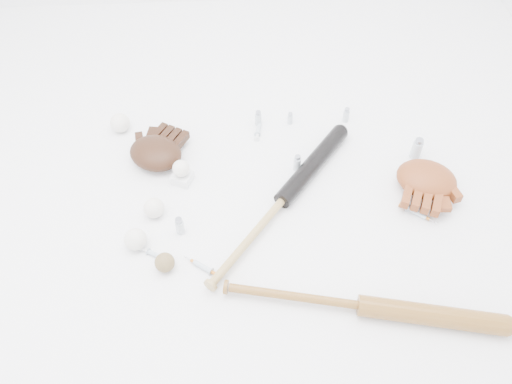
{
  "coord_description": "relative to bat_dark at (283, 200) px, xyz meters",
  "views": [
    {
      "loc": [
        -0.05,
        -1.16,
        1.48
      ],
      "look_at": [
        0.02,
        0.02,
        0.06
      ],
      "focal_mm": 35.0,
      "sensor_mm": 36.0,
      "label": 1
    }
  ],
  "objects": [
    {
      "name": "baseball_mid",
      "position": [
        -0.48,
        -0.01,
        0.0
      ],
      "size": [
        0.08,
        0.08,
        0.08
      ],
      "primitive_type": "sphere",
      "color": "white",
      "rests_on": "ground"
    },
    {
      "name": "pedestal",
      "position": [
        -0.38,
        0.15,
        -0.01
      ],
      "size": [
        0.09,
        0.09,
        0.04
      ],
      "primitive_type": "cube",
      "rotation": [
        0.0,
        0.0,
        -0.43
      ],
      "color": "white",
      "rests_on": "ground"
    },
    {
      "name": "syringe_1",
      "position": [
        -0.3,
        -0.26,
        -0.02
      ],
      "size": [
        0.15,
        0.12,
        0.02
      ],
      "primitive_type": null,
      "rotation": [
        0.0,
        0.0,
        2.52
      ],
      "color": "#ADBCC6",
      "rests_on": "ground"
    },
    {
      "name": "bat_wood",
      "position": [
        0.21,
        -0.45,
        -0.0
      ],
      "size": [
        0.93,
        0.26,
        0.07
      ],
      "primitive_type": null,
      "rotation": [
        0.0,
        0.0,
        -0.21
      ],
      "color": "brown",
      "rests_on": "ground"
    },
    {
      "name": "vial_0",
      "position": [
        -0.06,
        0.45,
        0.0
      ],
      "size": [
        0.03,
        0.03,
        0.07
      ],
      "primitive_type": "cylinder",
      "color": "silver",
      "rests_on": "ground"
    },
    {
      "name": "baseball_upper",
      "position": [
        -0.65,
        0.45,
        0.01
      ],
      "size": [
        0.08,
        0.08,
        0.08
      ],
      "primitive_type": "sphere",
      "color": "white",
      "rests_on": "ground"
    },
    {
      "name": "syringe_2",
      "position": [
        -0.06,
        0.42,
        -0.02
      ],
      "size": [
        0.06,
        0.17,
        0.02
      ],
      "primitive_type": null,
      "rotation": [
        0.0,
        0.0,
        1.39
      ],
      "color": "#ADBCC6",
      "rests_on": "ground"
    },
    {
      "name": "vial_1",
      "position": [
        0.08,
        0.45,
        -0.01
      ],
      "size": [
        0.02,
        0.02,
        0.06
      ],
      "primitive_type": "cylinder",
      "color": "silver",
      "rests_on": "ground"
    },
    {
      "name": "baseball_on_pedestal",
      "position": [
        -0.38,
        0.15,
        0.04
      ],
      "size": [
        0.07,
        0.07,
        0.07
      ],
      "primitive_type": "sphere",
      "color": "white",
      "rests_on": "pedestal"
    },
    {
      "name": "glove_dark",
      "position": [
        -0.49,
        0.26,
        0.01
      ],
      "size": [
        0.35,
        0.35,
        0.09
      ],
      "primitive_type": null,
      "rotation": [
        0.0,
        0.0,
        -0.52
      ],
      "color": "black",
      "rests_on": "ground"
    },
    {
      "name": "baseball_left",
      "position": [
        -0.53,
        -0.15,
        0.01
      ],
      "size": [
        0.08,
        0.08,
        0.08
      ],
      "primitive_type": "sphere",
      "color": "white",
      "rests_on": "ground"
    },
    {
      "name": "bat_dark",
      "position": [
        0.0,
        0.0,
        0.0
      ],
      "size": [
        0.63,
        0.78,
        0.07
      ],
      "primitive_type": null,
      "rotation": [
        0.0,
        0.0,
        0.9
      ],
      "color": "black",
      "rests_on": "ground"
    },
    {
      "name": "glove_tan",
      "position": [
        0.56,
        0.06,
        0.01
      ],
      "size": [
        0.36,
        0.36,
        0.1
      ],
      "primitive_type": null,
      "rotation": [
        0.0,
        0.0,
        2.71
      ],
      "color": "brown",
      "rests_on": "ground"
    },
    {
      "name": "vial_5",
      "position": [
        0.32,
        0.45,
        0.0
      ],
      "size": [
        0.03,
        0.03,
        0.07
      ],
      "primitive_type": "cylinder",
      "color": "silver",
      "rests_on": "ground"
    },
    {
      "name": "trading_card",
      "position": [
        -0.48,
        0.35,
        -0.03
      ],
      "size": [
        0.07,
        0.09,
        0.0
      ],
      "primitive_type": "cube",
      "rotation": [
        0.0,
        0.0,
        0.14
      ],
      "color": "gold",
      "rests_on": "ground"
    },
    {
      "name": "vial_3",
      "position": [
        0.56,
        0.22,
        0.01
      ],
      "size": [
        0.04,
        0.04,
        0.1
      ],
      "primitive_type": "cylinder",
      "color": "silver",
      "rests_on": "ground"
    },
    {
      "name": "vial_2",
      "position": [
        0.07,
        0.18,
        0.0
      ],
      "size": [
        0.03,
        0.03,
        0.07
      ],
      "primitive_type": "cylinder",
      "color": "silver",
      "rests_on": "ground"
    },
    {
      "name": "syringe_3",
      "position": [
        0.49,
        -0.07,
        -0.02
      ],
      "size": [
        0.14,
        0.13,
        0.02
      ],
      "primitive_type": null,
      "rotation": [
        0.0,
        0.0,
        -0.71
      ],
      "color": "#ADBCC6",
      "rests_on": "ground"
    },
    {
      "name": "syringe_0",
      "position": [
        -0.46,
        -0.2,
        -0.03
      ],
      "size": [
        0.14,
        0.1,
        0.02
      ],
      "primitive_type": null,
      "rotation": [
        0.0,
        0.0,
        -0.54
      ],
      "color": "#ADBCC6",
      "rests_on": "ground"
    },
    {
      "name": "baseball_aged",
      "position": [
        -0.42,
        -0.25,
        -0.0
      ],
      "size": [
        0.07,
        0.07,
        0.07
      ],
      "primitive_type": "sphere",
      "color": "brown",
      "rests_on": "ground"
    },
    {
      "name": "vial_4",
      "position": [
        -0.38,
        -0.1,
        0.0
      ],
      "size": [
        0.03,
        0.03,
        0.08
      ],
      "primitive_type": "cylinder",
      "color": "silver",
      "rests_on": "ground"
    }
  ]
}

